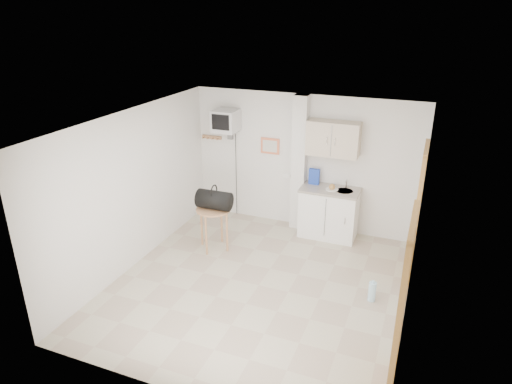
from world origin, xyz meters
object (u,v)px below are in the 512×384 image
at_px(crt_television, 226,122).
at_px(duffel_bag, 214,200).
at_px(round_table, 214,215).
at_px(water_bottle, 372,291).

xyz_separation_m(crt_television, duffel_bag, (0.34, -1.22, -1.03)).
relative_size(round_table, duffel_bag, 1.29).
relative_size(crt_television, round_table, 2.87).
bearing_deg(water_bottle, round_table, 168.73).
bearing_deg(crt_television, water_bottle, -29.99).
height_order(round_table, water_bottle, round_table).
xyz_separation_m(duffel_bag, water_bottle, (2.75, -0.56, -0.76)).
bearing_deg(crt_television, round_table, -75.53).
xyz_separation_m(crt_television, round_table, (0.32, -1.23, -1.30)).
bearing_deg(round_table, water_bottle, -11.27).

